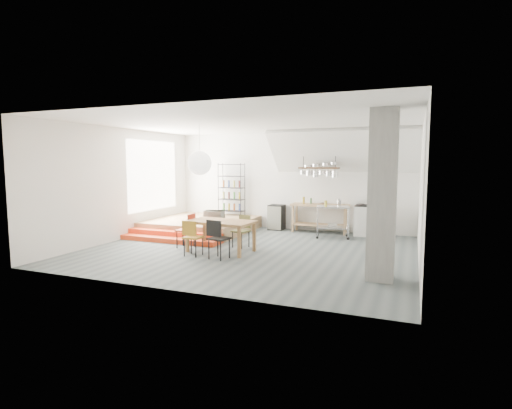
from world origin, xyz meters
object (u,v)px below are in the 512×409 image
at_px(stove, 365,220).
at_px(dining_table, 221,224).
at_px(mini_fridge, 277,217).
at_px(rolling_cart, 333,217).

bearing_deg(stove, dining_table, -130.58).
bearing_deg(mini_fridge, stove, -0.88).
height_order(stove, mini_fridge, stove).
distance_m(dining_table, rolling_cart, 3.62).
bearing_deg(mini_fridge, rolling_cart, -22.01).
relative_size(stove, dining_table, 0.69).
bearing_deg(rolling_cart, mini_fridge, 145.99).
height_order(dining_table, rolling_cart, rolling_cart).
xyz_separation_m(stove, mini_fridge, (-2.86, 0.04, -0.07)).
bearing_deg(stove, rolling_cart, -137.55).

